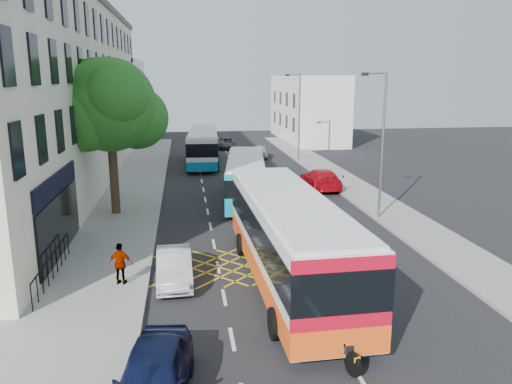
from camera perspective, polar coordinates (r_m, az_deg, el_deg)
name	(u,v)px	position (r m, az deg, el deg)	size (l,w,h in m)	color
ground	(333,332)	(16.57, 8.75, -15.49)	(120.00, 120.00, 0.00)	black
pavement_left	(116,214)	(30.18, -15.66, -2.42)	(5.00, 70.00, 0.15)	gray
pavement_right	(378,204)	(32.22, 13.81, -1.34)	(3.00, 70.00, 0.15)	gray
terrace_main	(49,93)	(39.55, -22.60, 10.45)	(8.30, 45.00, 13.50)	beige
terrace_far	(109,99)	(69.59, -16.40, 10.17)	(8.00, 20.00, 10.00)	silver
building_right	(307,108)	(63.90, 5.83, 9.51)	(6.00, 18.00, 8.00)	silver
street_tree	(109,106)	(29.17, -16.45, 9.42)	(6.30, 5.70, 8.80)	#382619
lamp_near	(381,138)	(28.18, 14.11, 6.02)	(1.45, 0.15, 8.00)	slate
lamp_far	(298,112)	(47.22, 4.86, 9.05)	(1.45, 0.15, 8.00)	slate
railings	(52,265)	(21.13, -22.27, -7.77)	(0.08, 5.60, 1.14)	black
bus_near	(289,238)	(19.26, 3.81, -5.27)	(3.31, 12.43, 3.48)	silver
bus_mid	(246,178)	(32.11, -1.17, 1.60)	(3.59, 10.36, 2.85)	silver
bus_far	(203,147)	(45.93, -6.07, 5.19)	(3.25, 11.26, 3.13)	silver
motorbike	(338,331)	(14.65, 9.38, -15.44)	(0.85, 2.19, 1.99)	black
parked_car_blue	(153,377)	(13.23, -11.67, -19.98)	(1.71, 4.25, 1.45)	black
parked_car_silver	(174,266)	(19.97, -9.33, -8.40)	(1.34, 3.84, 1.27)	#B3B5BC
red_hatchback	(321,179)	(36.15, 7.42, 1.53)	(2.02, 4.97, 1.44)	red
distant_car_grey	(226,143)	(56.37, -3.41, 5.61)	(1.98, 4.29, 1.19)	#43454B
distant_car_silver	(260,151)	(49.72, 0.45, 4.72)	(1.57, 3.91, 1.33)	#96999D
pedestrian_far	(121,264)	(19.77, -15.22, -7.91)	(0.95, 0.40, 1.62)	gray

